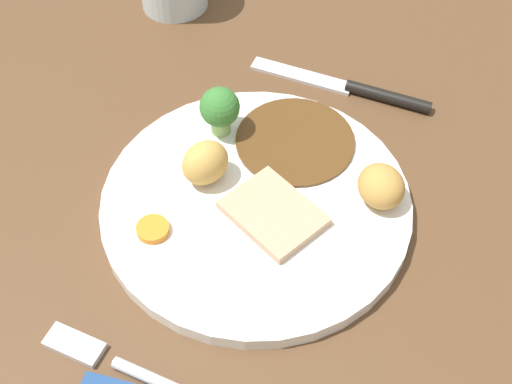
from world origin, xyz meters
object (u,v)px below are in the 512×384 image
object	(u,v)px
dinner_plate	(256,204)
roast_potato_left	(381,186)
roast_potato_right	(205,163)
broccoli_floret	(220,109)
meat_slice_main	(273,213)
knife	(355,89)
fork	(130,369)
carrot_coin_front	(153,229)

from	to	relation	value
dinner_plate	roast_potato_left	xyz separation A→B (cm)	(4.67, -9.32, 2.34)
roast_potato_right	broccoli_floret	size ratio (longest dim) A/B	0.88
meat_slice_main	broccoli_floret	size ratio (longest dim) A/B	1.60
roast_potato_right	knife	world-z (taller)	roast_potato_right
dinner_plate	roast_potato_right	world-z (taller)	roast_potato_right
meat_slice_main	fork	size ratio (longest dim) A/B	0.51
meat_slice_main	roast_potato_right	size ratio (longest dim) A/B	1.83
roast_potato_left	carrot_coin_front	bearing A→B (deg)	126.37
roast_potato_left	carrot_coin_front	distance (cm)	19.22
dinner_plate	carrot_coin_front	bearing A→B (deg)	137.61
roast_potato_left	carrot_coin_front	world-z (taller)	roast_potato_left
roast_potato_left	knife	world-z (taller)	roast_potato_left
dinner_plate	meat_slice_main	size ratio (longest dim) A/B	3.42
meat_slice_main	roast_potato_left	world-z (taller)	roast_potato_left
knife	carrot_coin_front	bearing A→B (deg)	66.91
meat_slice_main	carrot_coin_front	bearing A→B (deg)	125.06
roast_potato_left	roast_potato_right	bearing A→B (deg)	107.13
meat_slice_main	fork	bearing A→B (deg)	167.21
carrot_coin_front	knife	distance (cm)	25.67
roast_potato_right	carrot_coin_front	world-z (taller)	roast_potato_right
meat_slice_main	carrot_coin_front	xyz separation A→B (cm)	(-5.74, 8.18, -0.09)
fork	carrot_coin_front	bearing A→B (deg)	-69.21
carrot_coin_front	knife	xyz separation A→B (cm)	(24.17, -8.55, -1.26)
dinner_plate	fork	xyz separation A→B (cm)	(-17.43, 1.67, -0.31)
roast_potato_right	fork	distance (cm)	18.25
meat_slice_main	broccoli_floret	distance (cm)	11.13
broccoli_floret	roast_potato_right	bearing A→B (deg)	-164.85
roast_potato_left	knife	bearing A→B (deg)	28.28
carrot_coin_front	fork	world-z (taller)	carrot_coin_front
dinner_plate	meat_slice_main	world-z (taller)	meat_slice_main
meat_slice_main	fork	distance (cm)	16.95
broccoli_floret	knife	xyz separation A→B (cm)	(11.66, -8.87, -3.74)
fork	broccoli_floret	bearing A→B (deg)	-80.14
broccoli_floret	knife	world-z (taller)	broccoli_floret
meat_slice_main	carrot_coin_front	size ratio (longest dim) A/B	2.87
roast_potato_left	roast_potato_right	distance (cm)	14.92
carrot_coin_front	knife	size ratio (longest dim) A/B	0.15
roast_potato_left	fork	world-z (taller)	roast_potato_left
meat_slice_main	roast_potato_right	distance (cm)	7.28
roast_potato_right	fork	xyz separation A→B (cm)	(-17.70, -3.26, -2.97)
carrot_coin_front	roast_potato_left	bearing A→B (deg)	-53.63
carrot_coin_front	fork	size ratio (longest dim) A/B	0.18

